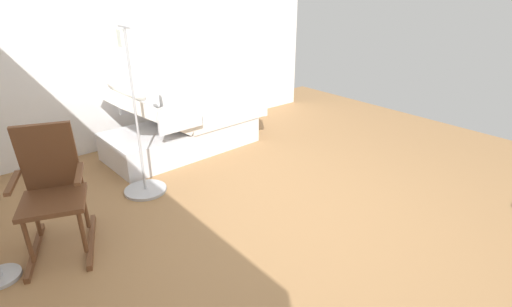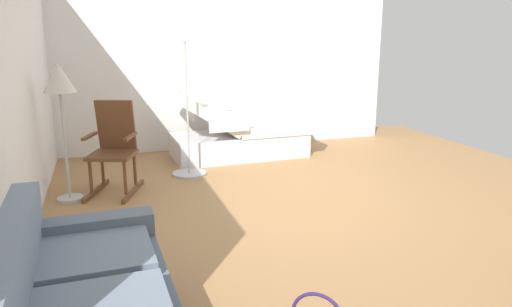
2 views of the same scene
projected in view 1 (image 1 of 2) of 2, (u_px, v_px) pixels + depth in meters
name	position (u px, v px, depth m)	size (l,w,h in m)	color
ground_plane	(311.00, 224.00, 3.57)	(7.43, 7.43, 0.00)	#9E7247
side_wall	(150.00, 40.00, 5.16)	(0.10, 5.41, 2.70)	white
hospital_bed	(182.00, 128.00, 5.05)	(1.07, 2.10, 1.10)	silver
rocking_chair	(53.00, 191.00, 3.11)	(0.88, 0.71, 1.05)	brown
iv_pole	(143.00, 170.00, 4.04)	(0.44, 0.44, 1.69)	#B2B5BA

